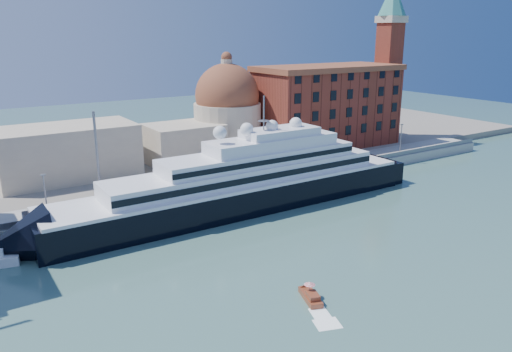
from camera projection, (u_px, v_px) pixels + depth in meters
ground at (290, 256)px, 79.18m from camera, size 400.00×400.00×0.00m
quay at (195, 193)px, 106.26m from camera, size 180.00×10.00×2.50m
land at (130, 156)px, 139.40m from camera, size 260.00×72.00×2.00m
quay_fence at (204, 190)px, 102.12m from camera, size 180.00×0.10×1.20m
superyacht at (228, 190)px, 97.51m from camera, size 87.36×12.11×26.11m
water_taxi at (311, 296)px, 65.89m from camera, size 3.28×5.43×2.45m
warehouse at (328, 106)px, 144.49m from camera, size 43.00×19.00×23.25m
campanile at (389, 51)px, 152.90m from camera, size 8.40×8.40×47.00m
church at (175, 128)px, 126.06m from camera, size 66.00×18.00×25.50m
lamp_posts at (138, 164)px, 95.87m from camera, size 120.80×2.40×18.00m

